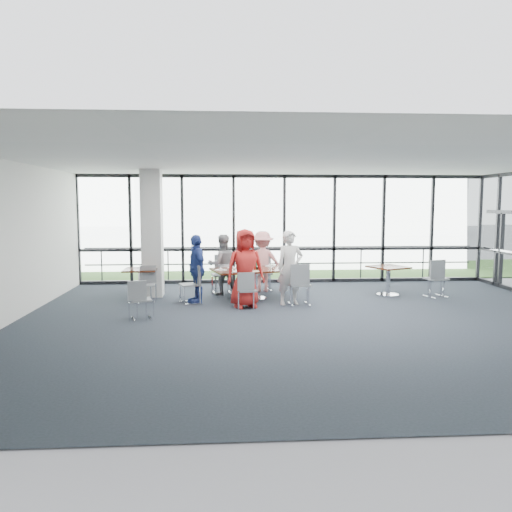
{
  "coord_description": "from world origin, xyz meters",
  "views": [
    {
      "loc": [
        -1.81,
        -9.71,
        2.35
      ],
      "look_at": [
        -1.03,
        2.15,
        1.1
      ],
      "focal_mm": 35.0,
      "sensor_mm": 36.0,
      "label": 1
    }
  ],
  "objects": [
    {
      "name": "chair_spare_r",
      "position": [
        3.53,
        2.36,
        0.47
      ],
      "size": [
        0.57,
        0.57,
        0.94
      ],
      "primitive_type": null,
      "rotation": [
        0.0,
        0.0,
        0.29
      ],
      "color": "gray",
      "rests_on": "ground"
    },
    {
      "name": "plate_nr",
      "position": [
        -0.3,
        2.24,
        0.76
      ],
      "size": [
        0.24,
        0.24,
        0.01
      ],
      "primitive_type": "cylinder",
      "color": "white",
      "rests_on": "main_table"
    },
    {
      "name": "chair_main_fr",
      "position": [
        -0.76,
        3.61,
        0.48
      ],
      "size": [
        0.54,
        0.54,
        0.96
      ],
      "primitive_type": null,
      "rotation": [
        0.0,
        0.0,
        3.31
      ],
      "color": "gray",
      "rests_on": "ground"
    },
    {
      "name": "diner_end",
      "position": [
        -2.45,
        2.05,
        0.81
      ],
      "size": [
        0.82,
        1.07,
        1.63
      ],
      "primitive_type": "imported",
      "rotation": [
        0.0,
        0.0,
        -1.22
      ],
      "color": "navy",
      "rests_on": "ground"
    },
    {
      "name": "side_table_right",
      "position": [
        2.42,
        2.72,
        0.63
      ],
      "size": [
        1.11,
        1.11,
        0.75
      ],
      "rotation": [
        0.0,
        0.0,
        0.43
      ],
      "color": "#391C0F",
      "rests_on": "ground"
    },
    {
      "name": "chair_main_nr",
      "position": [
        -0.05,
        1.63,
        0.48
      ],
      "size": [
        0.51,
        0.51,
        0.96
      ],
      "primitive_type": null,
      "rotation": [
        0.0,
        0.0,
        0.09
      ],
      "color": "gray",
      "rests_on": "ground"
    },
    {
      "name": "hangar_main",
      "position": [
        4.0,
        32.0,
        3.0
      ],
      "size": [
        24.0,
        10.0,
        6.0
      ],
      "primitive_type": "cube",
      "color": "silver",
      "rests_on": "ground"
    },
    {
      "name": "exit_door",
      "position": [
        6.0,
        3.75,
        1.05
      ],
      "size": [
        0.12,
        1.6,
        2.1
      ],
      "primitive_type": "cube",
      "color": "black",
      "rests_on": "ground"
    },
    {
      "name": "chair_main_nl",
      "position": [
        -1.28,
        1.36,
        0.41
      ],
      "size": [
        0.46,
        0.46,
        0.82
      ],
      "primitive_type": null,
      "rotation": [
        0.0,
        0.0,
        0.17
      ],
      "color": "gray",
      "rests_on": "ground"
    },
    {
      "name": "diner_near_left",
      "position": [
        -1.32,
        1.46,
        0.89
      ],
      "size": [
        0.98,
        0.76,
        1.79
      ],
      "primitive_type": "imported",
      "rotation": [
        0.0,
        0.0,
        0.24
      ],
      "color": "#AE1D1A",
      "rests_on": "ground"
    },
    {
      "name": "tumbler_c",
      "position": [
        -1.04,
        2.72,
        0.83
      ],
      "size": [
        0.08,
        0.08,
        0.15
      ],
      "primitive_type": "cylinder",
      "color": "white",
      "rests_on": "main_table"
    },
    {
      "name": "curtain_wall_back",
      "position": [
        0.0,
        5.0,
        1.6
      ],
      "size": [
        12.0,
        0.1,
        3.2
      ],
      "primitive_type": "cube",
      "color": "white",
      "rests_on": "ground"
    },
    {
      "name": "apron",
      "position": [
        0.0,
        10.0,
        -0.02
      ],
      "size": [
        80.0,
        70.0,
        0.02
      ],
      "primitive_type": "cube",
      "color": "gray",
      "rests_on": "ground"
    },
    {
      "name": "grass_strip",
      "position": [
        0.0,
        8.0,
        0.01
      ],
      "size": [
        80.0,
        5.0,
        0.01
      ],
      "primitive_type": "cube",
      "color": "#2D521E",
      "rests_on": "ground"
    },
    {
      "name": "menu_c",
      "position": [
        -0.99,
        2.92,
        0.75
      ],
      "size": [
        0.33,
        0.31,
        0.0
      ],
      "primitive_type": "cube",
      "rotation": [
        0.0,
        0.0,
        0.54
      ],
      "color": "beige",
      "rests_on": "main_table"
    },
    {
      "name": "main_table",
      "position": [
        -1.03,
        2.45,
        0.64
      ],
      "size": [
        2.3,
        1.66,
        0.75
      ],
      "rotation": [
        0.0,
        0.0,
        0.28
      ],
      "color": "#391C0F",
      "rests_on": "ground"
    },
    {
      "name": "hangar_aux",
      "position": [
        -18.0,
        28.0,
        2.0
      ],
      "size": [
        10.0,
        6.0,
        4.0
      ],
      "primitive_type": "cube",
      "color": "silver",
      "rests_on": "ground"
    },
    {
      "name": "plate_end",
      "position": [
        -1.87,
        2.24,
        0.76
      ],
      "size": [
        0.28,
        0.28,
        0.01
      ],
      "primitive_type": "cylinder",
      "color": "white",
      "rests_on": "main_table"
    },
    {
      "name": "menu_b",
      "position": [
        -0.13,
        2.4,
        0.75
      ],
      "size": [
        0.34,
        0.29,
        0.0
      ],
      "primitive_type": "cube",
      "rotation": [
        0.0,
        0.0,
        0.41
      ],
      "color": "beige",
      "rests_on": "main_table"
    },
    {
      "name": "floor",
      "position": [
        0.0,
        0.0,
        -0.01
      ],
      "size": [
        12.0,
        10.0,
        0.02
      ],
      "primitive_type": "cube",
      "color": "#222930",
      "rests_on": "ground"
    },
    {
      "name": "tumbler_a",
      "position": [
        -1.21,
        2.12,
        0.82
      ],
      "size": [
        0.07,
        0.07,
        0.14
      ],
      "primitive_type": "cylinder",
      "color": "white",
      "rests_on": "main_table"
    },
    {
      "name": "diner_near_right",
      "position": [
        -0.26,
        1.72,
        0.86
      ],
      "size": [
        0.71,
        0.58,
        1.73
      ],
      "primitive_type": "imported",
      "rotation": [
        0.0,
        0.0,
        0.2
      ],
      "color": "beige",
      "rests_on": "ground"
    },
    {
      "name": "tumbler_b",
      "position": [
        -0.62,
        2.32,
        0.82
      ],
      "size": [
        0.07,
        0.07,
        0.14
      ],
      "primitive_type": "cylinder",
      "color": "white",
      "rests_on": "main_table"
    },
    {
      "name": "wall_front",
      "position": [
        0.0,
        -5.0,
        1.6
      ],
      "size": [
        12.0,
        0.1,
        3.2
      ],
      "primitive_type": "cube",
      "color": "silver",
      "rests_on": "ground"
    },
    {
      "name": "green_bottle",
      "position": [
        -1.0,
        2.52,
        0.85
      ],
      "size": [
        0.05,
        0.05,
        0.2
      ],
      "primitive_type": "cylinder",
      "color": "#1B6A35",
      "rests_on": "main_table"
    },
    {
      "name": "guard_rail",
      "position": [
        0.0,
        5.6,
        0.5
      ],
      "size": [
        12.0,
        0.06,
        0.06
      ],
      "primitive_type": "cylinder",
      "rotation": [
        0.0,
        1.57,
        0.0
      ],
      "color": "#2D2D33",
      "rests_on": "ground"
    },
    {
      "name": "chair_spare_la",
      "position": [
        -3.49,
        0.43,
        0.4
      ],
      "size": [
        0.48,
        0.48,
        0.8
      ],
      "primitive_type": null,
      "rotation": [
        0.0,
        0.0,
        0.28
      ],
      "color": "gray",
      "rests_on": "ground"
    },
    {
      "name": "tumbler_d",
      "position": [
        -1.63,
        2.13,
        0.82
      ],
      "size": [
        0.07,
        0.07,
        0.14
      ],
      "primitive_type": "cylinder",
      "color": "white",
      "rests_on": "main_table"
    },
    {
      "name": "wall_left",
      "position": [
        -6.0,
        0.0,
        1.6
      ],
      "size": [
        0.1,
        10.0,
        3.2
      ],
      "primitive_type": "cube",
      "color": "silver",
      "rests_on": "ground"
    },
    {
      "name": "diner_far_left",
      "position": [
        -1.84,
        3.11,
        0.78
      ],
      "size": [
        0.85,
        0.64,
        1.56
      ],
      "primitive_type": "imported",
      "rotation": [
        0.0,
        0.0,
        3.39
      ],
      "color": "gray",
      "rests_on": "ground"
    },
    {
      "name": "condiment_caddy",
      "position": [
        -0.94,
        2.48,
        0.77
      ],
      "size": [
        0.1,
        0.07,
        0.04
      ],
      "primitive_type": "cube",
      "color": "black",
      "rests_on": "main_table"
    },
    {
      "name": "chair_main_end",
      "position": [
        -2.61,
        2.0,
        0.45
      ],
      "size": [
        0.55,
        0.55,
        0.89
      ],
      "primitive_type": null,
      "rotation": [
        0.0,
        0.0,
        -1.24
      ],
      "color": "gray",
      "rests_on": "ground"
    },
    {
      "name": "plate_fl",
      "position": [
        -1.59,
        2.65,
        0.76
      ],
      "size": [
        0.26,
        0.26,
        0.01
      ],
      "primitive_type": "cylinder",
      "color": "white",
      "rests_on": "main_table"
    },
    {
      "name": "plate_fr",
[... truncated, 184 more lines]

